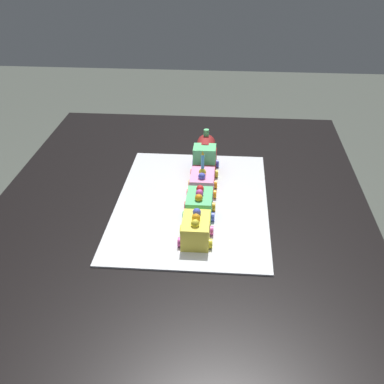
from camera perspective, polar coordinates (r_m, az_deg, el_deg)
The scene contains 7 objects.
dining_table at distance 1.41m, azimuth -1.36°, elevation -5.78°, with size 1.40×1.00×0.74m.
cake_board at distance 1.38m, azimuth 0.00°, elevation -1.16°, with size 0.60×0.40×0.00m, color silver.
cake_locomotive at distance 1.52m, azimuth 1.46°, elevation 3.87°, with size 0.14×0.08×0.12m.
cake_car_gondola_bubblegum at distance 1.41m, azimuth 1.15°, elevation 0.99°, with size 0.10×0.08×0.07m.
cake_car_caboose_mint_green at distance 1.31m, azimuth 0.82°, elevation -1.38°, with size 0.10×0.08×0.07m.
cake_car_tanker_lemon at distance 1.21m, azimuth 0.44°, elevation -4.18°, with size 0.10×0.08×0.07m.
birthday_candle at distance 1.39m, azimuth 1.19°, elevation 3.57°, with size 0.01×0.01×0.05m.
Camera 1 is at (1.15, 0.13, 1.43)m, focal length 48.32 mm.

